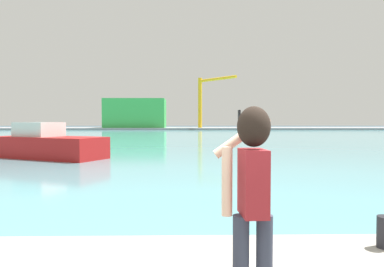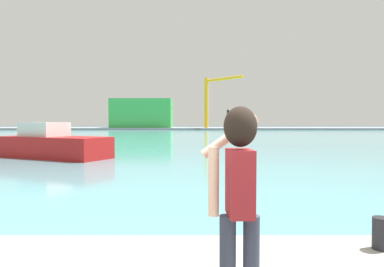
{
  "view_description": "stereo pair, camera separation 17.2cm",
  "coord_description": "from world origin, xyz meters",
  "px_view_note": "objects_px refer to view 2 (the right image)",
  "views": [
    {
      "loc": [
        -0.68,
        -2.91,
        2.18
      ],
      "look_at": [
        -0.49,
        6.98,
        1.83
      ],
      "focal_mm": 32.85,
      "sensor_mm": 36.0,
      "label": 1
    },
    {
      "loc": [
        -0.51,
        -2.91,
        2.18
      ],
      "look_at": [
        -0.49,
        6.98,
        1.83
      ],
      "focal_mm": 32.85,
      "sensor_mm": 36.0,
      "label": 2
    }
  ],
  "objects_px": {
    "harbor_bollard": "(380,233)",
    "boat_moored": "(52,144)",
    "port_crane": "(211,95)",
    "warehouse_left": "(141,113)",
    "person_photographer": "(237,187)"
  },
  "relations": [
    {
      "from": "boat_moored",
      "to": "warehouse_left",
      "type": "xyz_separation_m",
      "value": [
        -4.83,
        71.15,
        3.38
      ]
    },
    {
      "from": "person_photographer",
      "to": "warehouse_left",
      "type": "relative_size",
      "value": 0.11
    },
    {
      "from": "warehouse_left",
      "to": "boat_moored",
      "type": "bearing_deg",
      "value": -86.12
    },
    {
      "from": "person_photographer",
      "to": "boat_moored",
      "type": "relative_size",
      "value": 0.24
    },
    {
      "from": "warehouse_left",
      "to": "person_photographer",
      "type": "bearing_deg",
      "value": -81.42
    },
    {
      "from": "person_photographer",
      "to": "harbor_bollard",
      "type": "distance_m",
      "value": 2.61
    },
    {
      "from": "person_photographer",
      "to": "port_crane",
      "type": "relative_size",
      "value": 0.14
    },
    {
      "from": "boat_moored",
      "to": "port_crane",
      "type": "xyz_separation_m",
      "value": [
        13.19,
        68.52,
        7.88
      ]
    },
    {
      "from": "person_photographer",
      "to": "boat_moored",
      "type": "xyz_separation_m",
      "value": [
        -8.6,
        17.8,
        -0.83
      ]
    },
    {
      "from": "port_crane",
      "to": "boat_moored",
      "type": "bearing_deg",
      "value": -100.9
    },
    {
      "from": "harbor_bollard",
      "to": "warehouse_left",
      "type": "height_order",
      "value": "warehouse_left"
    },
    {
      "from": "boat_moored",
      "to": "warehouse_left",
      "type": "distance_m",
      "value": 71.39
    },
    {
      "from": "harbor_bollard",
      "to": "port_crane",
      "type": "xyz_separation_m",
      "value": [
        2.6,
        84.88,
        7.91
      ]
    },
    {
      "from": "boat_moored",
      "to": "person_photographer",
      "type": "bearing_deg",
      "value": -38.59
    },
    {
      "from": "harbor_bollard",
      "to": "boat_moored",
      "type": "relative_size",
      "value": 0.06
    }
  ]
}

